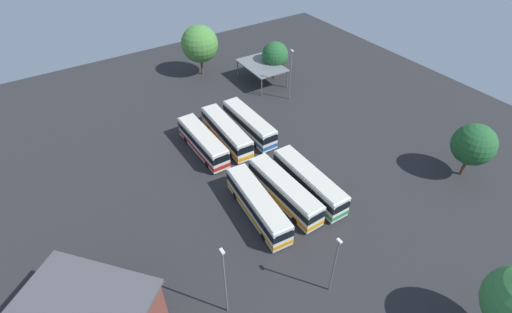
% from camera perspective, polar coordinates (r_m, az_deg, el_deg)
% --- Properties ---
extents(ground_plane, '(93.94, 93.94, 0.00)m').
position_cam_1_polar(ground_plane, '(52.88, -0.44, -1.96)').
color(ground_plane, '#28282B').
extents(bus_row0_slot0, '(11.31, 2.73, 3.42)m').
position_cam_1_polar(bus_row0_slot0, '(55.39, -8.02, 2.21)').
color(bus_row0_slot0, silver).
rests_on(bus_row0_slot0, ground_plane).
extents(bus_row0_slot1, '(12.08, 3.13, 3.42)m').
position_cam_1_polar(bus_row0_slot1, '(57.02, -4.49, 3.73)').
color(bus_row0_slot1, silver).
rests_on(bus_row0_slot1, ground_plane).
extents(bus_row0_slot2, '(11.72, 2.71, 3.42)m').
position_cam_1_polar(bus_row0_slot2, '(58.67, -1.06, 5.00)').
color(bus_row0_slot2, silver).
rests_on(bus_row0_slot2, ground_plane).
extents(bus_row1_slot0, '(12.25, 3.71, 3.42)m').
position_cam_1_polar(bus_row1_slot0, '(45.54, 0.26, -7.24)').
color(bus_row1_slot0, silver).
rests_on(bus_row1_slot0, ground_plane).
extents(bus_row1_slot1, '(12.14, 2.92, 3.42)m').
position_cam_1_polar(bus_row1_slot1, '(47.34, 4.28, -5.13)').
color(bus_row1_slot1, silver).
rests_on(bus_row1_slot1, ground_plane).
extents(bus_row1_slot2, '(12.20, 2.77, 3.42)m').
position_cam_1_polar(bus_row1_slot2, '(48.89, 7.98, -3.72)').
color(bus_row1_slot2, silver).
rests_on(bus_row1_slot2, ground_plane).
extents(maintenance_shelter, '(9.44, 6.42, 3.55)m').
position_cam_1_polar(maintenance_shelter, '(72.51, 0.88, 13.54)').
color(maintenance_shelter, slate).
rests_on(maintenance_shelter, ground_plane).
extents(lamp_post_far_corner, '(0.56, 0.28, 9.48)m').
position_cam_1_polar(lamp_post_far_corner, '(35.33, -4.72, -18.13)').
color(lamp_post_far_corner, slate).
rests_on(lamp_post_far_corner, ground_plane).
extents(lamp_post_by_building, '(0.56, 0.28, 7.92)m').
position_cam_1_polar(lamp_post_by_building, '(37.87, 11.73, -15.57)').
color(lamp_post_by_building, slate).
rests_on(lamp_post_by_building, ground_plane).
extents(lamp_post_near_entrance, '(0.56, 0.28, 9.18)m').
position_cam_1_polar(lamp_post_near_entrance, '(66.35, 5.23, 12.38)').
color(lamp_post_near_entrance, slate).
rests_on(lamp_post_near_entrance, ground_plane).
extents(tree_south_edge, '(6.97, 6.97, 9.67)m').
position_cam_1_polar(tree_south_edge, '(75.14, -8.49, 16.43)').
color(tree_south_edge, brown).
rests_on(tree_south_edge, ground_plane).
extents(tree_west_edge, '(5.53, 5.53, 7.89)m').
position_cam_1_polar(tree_west_edge, '(56.43, 29.98, 1.57)').
color(tree_west_edge, brown).
rests_on(tree_west_edge, ground_plane).
extents(tree_north_edge, '(5.01, 5.01, 7.14)m').
position_cam_1_polar(tree_north_edge, '(73.70, 2.90, 15.01)').
color(tree_north_edge, brown).
rests_on(tree_north_edge, ground_plane).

